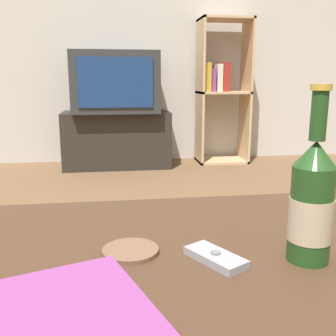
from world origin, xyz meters
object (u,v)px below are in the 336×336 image
Objects in this scene: television at (115,82)px; beer_bottle at (312,203)px; table_book at (68,316)px; tv_stand at (117,139)px; bookshelf at (221,88)px; cell_phone at (215,257)px.

television is 2.30× the size of beer_bottle.
beer_bottle is 1.05× the size of table_book.
tv_stand is at bearing 68.75° from table_book.
bookshelf reaches higher than cell_phone.
television is at bearing 96.13° from beer_bottle.
bookshelf is 2.84m from cell_phone.
cell_phone is (-0.76, -2.73, -0.22)m from bookshelf.
television is 2.40× the size of table_book.
beer_bottle is (-0.61, -2.75, -0.12)m from bookshelf.
tv_stand is at bearing 63.19° from cell_phone.
table_book is (-0.23, -0.15, 0.00)m from cell_phone.
table_book reaches higher than cell_phone.
bookshelf is 2.82m from beer_bottle.
beer_bottle is at bearing -0.76° from table_book.
beer_bottle is (0.29, -2.69, 0.29)m from tv_stand.
television reaches higher than beer_bottle.
tv_stand is at bearing 96.12° from beer_bottle.
tv_stand is 2.72m from beer_bottle.
cell_phone is at bearing 174.00° from beer_bottle.
television is 2.70m from beer_bottle.
tv_stand is 1.28× the size of television.
table_book is at bearing -109.05° from bookshelf.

